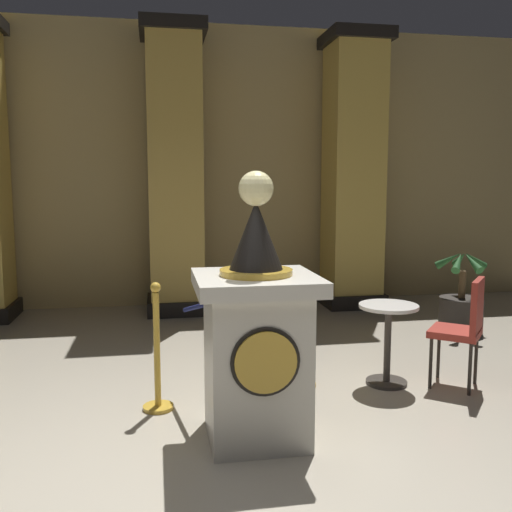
{
  "coord_description": "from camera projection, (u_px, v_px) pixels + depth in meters",
  "views": [
    {
      "loc": [
        -0.28,
        -3.25,
        1.75
      ],
      "look_at": [
        0.38,
        0.4,
        1.28
      ],
      "focal_mm": 39.25,
      "sensor_mm": 36.0,
      "label": 1
    }
  ],
  "objects": [
    {
      "name": "stanchion_far",
      "position": [
        157.0,
        366.0,
        4.34
      ],
      "size": [
        0.24,
        0.24,
        1.01
      ],
      "color": "gold",
      "rests_on": "ground_plane"
    },
    {
      "name": "cafe_table",
      "position": [
        388.0,
        334.0,
        4.89
      ],
      "size": [
        0.51,
        0.51,
        0.72
      ],
      "color": "#332D28",
      "rests_on": "ground_plane"
    },
    {
      "name": "velvet_rope",
      "position": [
        234.0,
        304.0,
        4.54
      ],
      "size": [
        0.8,
        0.78,
        0.22
      ],
      "color": "#141947"
    },
    {
      "name": "cafe_chair_red",
      "position": [
        465.0,
        323.0,
        4.78
      ],
      "size": [
        0.56,
        0.56,
        0.96
      ],
      "color": "black",
      "rests_on": "ground_plane"
    },
    {
      "name": "column_centre_rear",
      "position": [
        175.0,
        173.0,
        7.53
      ],
      "size": [
        0.86,
        0.86,
        3.84
      ],
      "color": "black",
      "rests_on": "ground_plane"
    },
    {
      "name": "back_wall",
      "position": [
        174.0,
        167.0,
        8.07
      ],
      "size": [
        11.76,
        0.16,
        4.0
      ],
      "primitive_type": "cube",
      "color": "tan",
      "rests_on": "ground_plane"
    },
    {
      "name": "ground_plane",
      "position": [
        207.0,
        471.0,
        3.44
      ],
      "size": [
        11.76,
        11.76,
        0.0
      ],
      "primitive_type": "plane",
      "color": "#B2A893"
    },
    {
      "name": "stanchion_near",
      "position": [
        303.0,
        346.0,
        4.84
      ],
      "size": [
        0.24,
        0.24,
        1.03
      ],
      "color": "gold",
      "rests_on": "ground_plane"
    },
    {
      "name": "pedestal_clock",
      "position": [
        256.0,
        338.0,
        3.81
      ],
      "size": [
        0.82,
        0.82,
        1.84
      ],
      "color": "beige",
      "rests_on": "ground_plane"
    },
    {
      "name": "column_right",
      "position": [
        353.0,
        173.0,
        7.97
      ],
      "size": [
        0.87,
        0.87,
        3.84
      ],
      "color": "black",
      "rests_on": "ground_plane"
    },
    {
      "name": "potted_palm_right",
      "position": [
        461.0,
        307.0,
        6.64
      ],
      "size": [
        0.6,
        0.64,
        1.01
      ],
      "color": "#2D2823",
      "rests_on": "ground_plane"
    }
  ]
}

